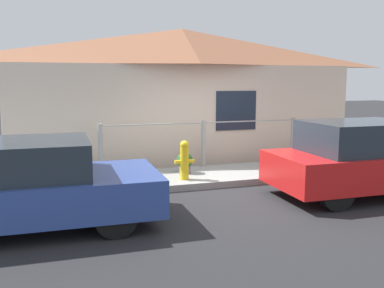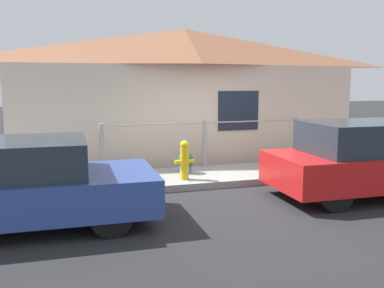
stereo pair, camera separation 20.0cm
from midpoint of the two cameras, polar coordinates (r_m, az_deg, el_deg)
The scene contains 8 objects.
ground_plane at distance 8.84m, azimuth 5.57°, elevation -5.87°, with size 60.00×60.00×0.00m, color #262628.
sidewalk at distance 9.59m, azimuth 3.64°, elevation -4.26°, with size 24.00×1.70×0.14m.
house at distance 11.57m, azimuth -0.30°, elevation 11.73°, with size 9.30×2.23×3.54m.
fence at distance 10.11m, azimuth 2.30°, elevation 0.35°, with size 4.90×0.10×1.11m.
car_left at distance 6.82m, azimuth -21.17°, elevation -5.03°, with size 3.94×1.85×1.32m.
car_right at distance 8.73m, azimuth 22.59°, elevation -1.94°, with size 3.66×1.73×1.42m.
fire_hydrant at distance 8.85m, azimuth -0.36°, elevation -2.03°, with size 0.42×0.19×0.82m.
potted_plant_near_hydrant at distance 9.49m, azimuth -0.27°, elevation -2.43°, with size 0.36×0.36×0.46m.
Camera 2 is at (-3.18, -7.94, 2.20)m, focal length 40.00 mm.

